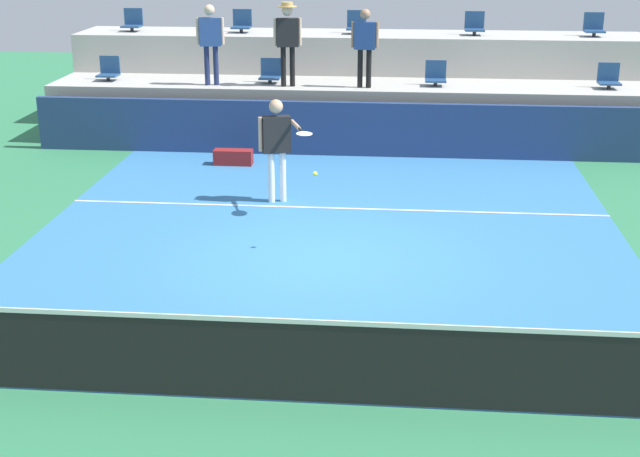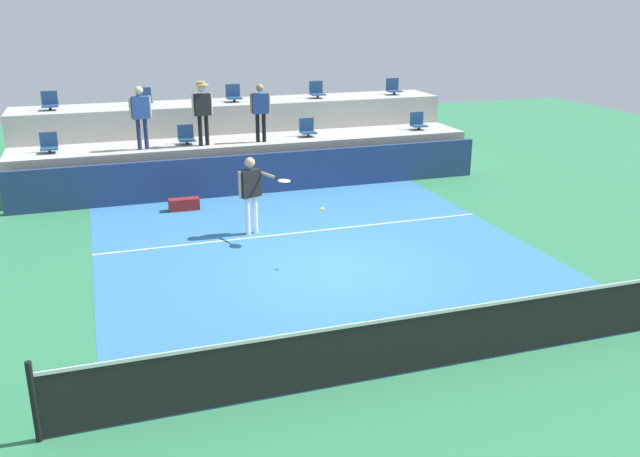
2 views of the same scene
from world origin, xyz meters
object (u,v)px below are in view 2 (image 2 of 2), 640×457
(stadium_chair_upper_far_right, at_px, (393,88))
(spectator_leaning_on_rail, at_px, (140,112))
(stadium_chair_upper_left, at_px, (144,98))
(spectator_with_hat, at_px, (202,107))
(stadium_chair_lower_left, at_px, (186,136))
(tennis_ball, at_px, (322,209))
(spectator_in_white, at_px, (260,108))
(stadium_chair_upper_center, at_px, (234,95))
(equipment_bag, at_px, (184,204))
(stadium_chair_lower_right, at_px, (307,129))
(stadium_chair_upper_far_left, at_px, (50,102))
(stadium_chair_lower_far_right, at_px, (418,122))
(stadium_chair_lower_far_left, at_px, (49,144))
(stadium_chair_upper_right, at_px, (317,91))
(tennis_player, at_px, (252,187))

(stadium_chair_upper_far_right, xyz_separation_m, spectator_leaning_on_rail, (-8.26, -2.18, -0.06))
(stadium_chair_upper_left, distance_m, spectator_leaning_on_rail, 2.20)
(spectator_with_hat, bearing_deg, stadium_chair_lower_left, 138.20)
(stadium_chair_lower_left, xyz_separation_m, tennis_ball, (1.64, -6.90, -0.29))
(spectator_with_hat, bearing_deg, spectator_in_white, -0.00)
(stadium_chair_upper_center, bearing_deg, equipment_bag, -118.68)
(spectator_in_white, bearing_deg, stadium_chair_lower_right, 14.42)
(stadium_chair_lower_left, relative_size, stadium_chair_upper_far_left, 1.00)
(stadium_chair_lower_far_right, height_order, equipment_bag, stadium_chair_lower_far_right)
(equipment_bag, bearing_deg, spectator_leaning_on_rail, 112.71)
(stadium_chair_lower_far_left, height_order, stadium_chair_upper_far_left, stadium_chair_upper_far_left)
(stadium_chair_upper_right, xyz_separation_m, spectator_in_white, (-2.38, -2.18, -0.10))
(stadium_chair_lower_left, xyz_separation_m, stadium_chair_upper_right, (4.42, 1.80, 0.85))
(stadium_chair_upper_left, xyz_separation_m, tennis_player, (1.70, -6.37, -1.22))
(stadium_chair_upper_left, distance_m, spectator_in_white, 3.67)
(spectator_leaning_on_rail, bearing_deg, tennis_ball, -66.42)
(stadium_chair_upper_center, relative_size, equipment_bag, 0.68)
(stadium_chair_lower_left, distance_m, stadium_chair_lower_far_right, 7.11)
(stadium_chair_upper_right, relative_size, tennis_player, 0.29)
(stadium_chair_upper_right, relative_size, spectator_in_white, 0.32)
(spectator_in_white, bearing_deg, stadium_chair_upper_far_left, 158.49)
(stadium_chair_lower_left, distance_m, spectator_with_hat, 1.03)
(stadium_chair_upper_far_right, xyz_separation_m, tennis_player, (-6.29, -6.37, -1.22))
(stadium_chair_upper_far_left, distance_m, tennis_ball, 10.17)
(stadium_chair_upper_center, height_order, stadium_chair_upper_right, same)
(stadium_chair_lower_right, bearing_deg, stadium_chair_upper_far_left, 165.65)
(stadium_chair_upper_right, bearing_deg, tennis_ball, -107.69)
(stadium_chair_lower_far_right, xyz_separation_m, spectator_with_hat, (-6.68, -0.38, 0.85))
(spectator_leaning_on_rail, height_order, spectator_in_white, spectator_leaning_on_rail)
(tennis_player, bearing_deg, stadium_chair_lower_left, 99.67)
(spectator_leaning_on_rail, distance_m, spectator_with_hat, 1.63)
(stadium_chair_upper_far_left, xyz_separation_m, stadium_chair_upper_far_right, (10.57, 0.00, 0.00))
(stadium_chair_lower_left, distance_m, spectator_leaning_on_rail, 1.49)
(stadium_chair_upper_right, xyz_separation_m, spectator_leaning_on_rail, (-5.62, -2.18, -0.06))
(stadium_chair_lower_far_right, bearing_deg, stadium_chair_upper_right, 146.19)
(spectator_in_white, relative_size, equipment_bag, 2.12)
(stadium_chair_lower_right, xyz_separation_m, equipment_bag, (-3.97, -2.19, -1.31))
(stadium_chair_lower_right, distance_m, stadium_chair_upper_far_right, 4.06)
(spectator_leaning_on_rail, relative_size, equipment_bag, 2.20)
(stadium_chair_upper_left, distance_m, stadium_chair_upper_center, 2.66)
(stadium_chair_upper_far_left, distance_m, spectator_leaning_on_rail, 3.18)
(tennis_player, height_order, spectator_leaning_on_rail, spectator_leaning_on_rail)
(stadium_chair_lower_left, bearing_deg, stadium_chair_lower_right, 0.00)
(stadium_chair_lower_left, distance_m, stadium_chair_upper_far_right, 7.34)
(stadium_chair_lower_right, height_order, spectator_leaning_on_rail, spectator_leaning_on_rail)
(tennis_player, xyz_separation_m, tennis_ball, (0.87, -2.33, 0.08))
(spectator_leaning_on_rail, relative_size, spectator_in_white, 1.04)
(stadium_chair_upper_left, height_order, spectator_in_white, spectator_in_white)
(equipment_bag, bearing_deg, tennis_player, -62.81)
(stadium_chair_lower_far_left, xyz_separation_m, stadium_chair_upper_far_right, (10.62, 1.80, 0.85))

